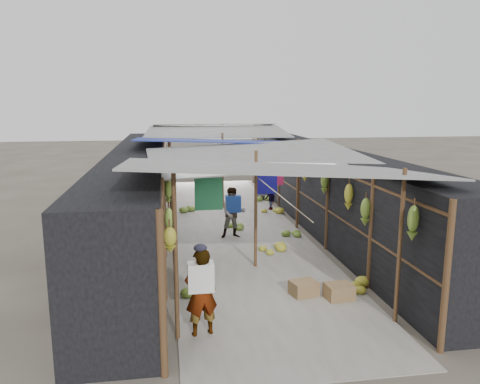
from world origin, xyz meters
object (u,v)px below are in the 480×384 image
black_basin (263,197)px  shopper_blue (233,213)px  crate_near (304,289)px  vendor_elderly (201,292)px  vendor_seated (270,197)px

black_basin → shopper_blue: (-1.86, -4.91, 0.61)m
crate_near → shopper_blue: (-0.77, 4.05, 0.55)m
black_basin → crate_near: bearing=-97.0°
vendor_elderly → shopper_blue: 5.42m
black_basin → vendor_elderly: 10.67m
black_basin → shopper_blue: bearing=-110.8°
crate_near → vendor_elderly: (-2.03, -1.22, 0.57)m
crate_near → black_basin: bearing=69.6°
black_basin → vendor_seated: size_ratio=0.59×
shopper_blue → vendor_seated: 3.54m
black_basin → vendor_elderly: vendor_elderly is taller
shopper_blue → vendor_elderly: bearing=-104.2°
shopper_blue → black_basin: bearing=68.5°
black_basin → vendor_seated: 1.86m
crate_near → vendor_seated: size_ratio=0.53×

